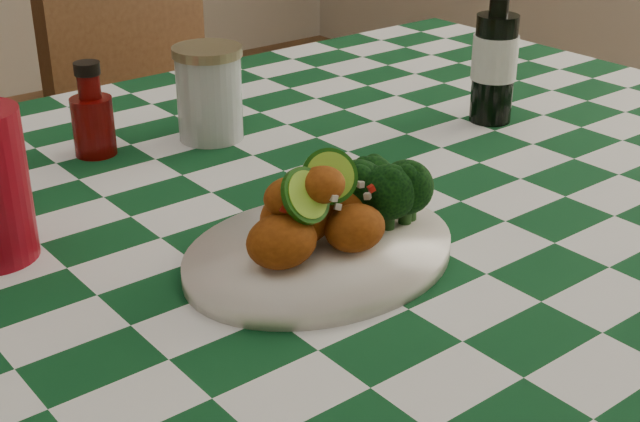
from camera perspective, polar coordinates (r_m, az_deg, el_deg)
plate at (r=0.87m, az=0.00°, el=-2.76°), size 0.29×0.23×0.02m
fried_chicken_pile at (r=0.84m, az=-0.23°, el=0.19°), size 0.13×0.09×0.08m
broccoli_side at (r=0.91m, az=3.81°, el=1.51°), size 0.09×0.09×0.07m
ketchup_bottle at (r=1.14m, az=-14.41°, el=6.34°), size 0.06×0.06×0.12m
mason_jar at (r=1.17m, az=-7.10°, el=7.48°), size 0.10×0.10×0.12m
beer_bottle at (r=1.24m, az=11.19°, el=10.46°), size 0.07×0.07×0.22m
wooden_chair_right at (r=1.87m, az=-7.68°, el=1.21°), size 0.50×0.51×0.89m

